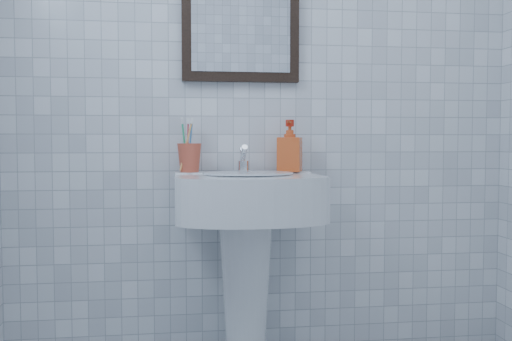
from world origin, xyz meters
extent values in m
cube|color=white|center=(0.00, 1.20, 1.25)|extent=(2.20, 0.02, 2.50)
cone|color=white|center=(-0.11, 1.01, 0.35)|extent=(0.22, 0.22, 0.70)
cube|color=white|center=(-0.11, 0.96, 0.77)|extent=(0.56, 0.40, 0.17)
cube|color=white|center=(-0.11, 1.12, 0.84)|extent=(0.56, 0.10, 0.03)
cylinder|color=silver|center=(-0.11, 0.93, 0.86)|extent=(0.35, 0.35, 0.01)
cylinder|color=silver|center=(-0.11, 1.09, 0.88)|extent=(0.05, 0.05, 0.05)
cylinder|color=silver|center=(-0.11, 1.08, 0.94)|extent=(0.02, 0.09, 0.07)
cylinder|color=silver|center=(-0.11, 1.11, 0.92)|extent=(0.03, 0.05, 0.08)
imported|color=red|center=(0.09, 1.10, 0.97)|extent=(0.12, 0.12, 0.21)
cube|color=black|center=(-0.11, 1.18, 1.55)|extent=(0.50, 0.04, 0.62)
cube|color=silver|center=(-0.11, 1.16, 1.55)|extent=(0.42, 0.00, 0.54)
camera|label=1|loc=(-0.38, -1.25, 0.99)|focal=40.00mm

